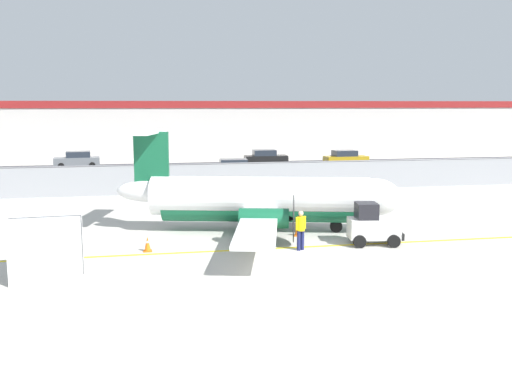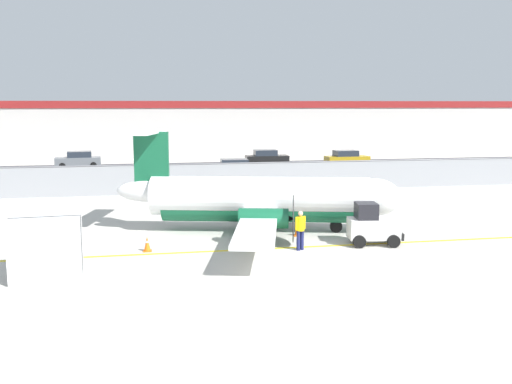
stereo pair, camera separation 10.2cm
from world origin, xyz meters
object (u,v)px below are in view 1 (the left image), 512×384
Objects in this scene: traffic_cone_near_left at (148,244)px; ground_crew_worker at (301,228)px; traffic_cone_far_right at (255,216)px; parked_car_2 at (232,169)px; cargo_container at (47,247)px; traffic_cone_far_left at (306,214)px; parked_car_3 at (266,158)px; baggage_tug at (373,226)px; parked_car_0 at (77,160)px; commuter_airplane at (265,199)px; traffic_cone_near_right at (298,229)px; parked_car_1 at (151,171)px; parked_car_4 at (346,158)px.

ground_crew_worker is at bearing -8.57° from traffic_cone_near_left.
parked_car_2 is at bearing 85.94° from traffic_cone_far_right.
parked_car_2 is (10.33, 25.10, -0.21)m from cargo_container.
parked_car_3 is at bearing 83.19° from traffic_cone_far_left.
parked_car_2 is at bearing 72.89° from traffic_cone_near_left.
traffic_cone_near_left is at bearing -175.58° from baggage_tug.
traffic_cone_far_left is 0.15× the size of parked_car_0.
commuter_airplane is 6.29× the size of cargo_container.
baggage_tug is 3.84× the size of traffic_cone_near_right.
traffic_cone_near_right is (-2.83, 2.23, -0.54)m from baggage_tug.
traffic_cone_far_right is (5.62, 5.27, 0.00)m from traffic_cone_near_left.
ground_crew_worker is at bearing 90.71° from parked_car_2.
cargo_container reaches higher than parked_car_1.
parked_car_3 reaches higher than traffic_cone_near_right.
commuter_airplane is 3.75× the size of parked_car_1.
traffic_cone_near_left is 0.15× the size of parked_car_0.
baggage_tug reaches higher than parked_car_0.
cargo_container is 14.38m from traffic_cone_far_left.
traffic_cone_near_right is at bearing 19.68° from cargo_container.
traffic_cone_far_right is 27.29m from parked_car_4.
parked_car_2 is at bearing 95.14° from traffic_cone_far_left.
parked_car_1 is at bearing -138.37° from parked_car_3.
parked_car_3 is at bearing 69.78° from traffic_cone_near_left.
parked_car_1 is (3.79, 24.54, -0.21)m from cargo_container.
parked_car_0 is (-12.22, 27.23, 0.58)m from traffic_cone_far_right.
baggage_tug is 0.58× the size of parked_car_3.
baggage_tug is 3.84× the size of traffic_cone_far_left.
ground_crew_worker and parked_car_4 have the same top height.
commuter_airplane is at bearing -100.32° from parked_car_3.
traffic_cone_far_left is (11.86, 8.08, -0.79)m from cargo_container.
baggage_tug reaches higher than parked_car_1.
parked_car_3 is (5.82, 25.79, 0.58)m from traffic_cone_far_right.
traffic_cone_near_left is at bearing -125.80° from parked_car_4.
traffic_cone_near_right is 29.78m from parked_car_3.
traffic_cone_near_right is 33.73m from parked_car_0.
baggage_tug is 0.58× the size of parked_car_1.
traffic_cone_near_right is at bearing -28.26° from commuter_airplane.
baggage_tug is at bearing -109.12° from ground_crew_worker.
ground_crew_worker is (0.79, -3.79, -0.65)m from commuter_airplane.
ground_crew_worker and parked_car_3 have the same top height.
traffic_cone_far_left is at bearing 117.78° from parked_car_1.
parked_car_2 and parked_car_3 have the same top height.
parked_car_2 is at bearing 63.71° from cargo_container.
baggage_tug is at bearing -25.83° from commuter_airplane.
parked_car_1 is at bearing 89.28° from traffic_cone_near_left.
traffic_cone_near_left is at bearing 74.59° from parked_car_2.
traffic_cone_far_right is 0.15× the size of parked_car_3.
parked_car_0 is 25.85m from parked_car_4.
baggage_tug is 22.94m from parked_car_2.
parked_car_0 and parked_car_1 have the same top height.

